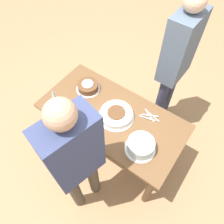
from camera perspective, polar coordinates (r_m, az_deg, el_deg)
name	(u,v)px	position (r m, az deg, el deg)	size (l,w,h in m)	color
ground_plane	(112,148)	(2.84, 0.00, -9.27)	(12.00, 12.00, 0.00)	#A87F56
dining_table	(112,122)	(2.29, 0.00, -2.54)	(1.48, 0.74, 0.75)	brown
cake_center_white	(116,115)	(2.14, 1.12, -0.67)	(0.36, 0.36, 0.08)	white
cake_front_chocolate	(88,87)	(2.37, -6.30, 6.62)	(0.26, 0.26, 0.09)	white
cake_back_decorated	(141,146)	(1.96, 7.48, -8.75)	(0.28, 0.28, 0.12)	white
wine_glass_near	(83,107)	(2.09, -7.70, 1.32)	(0.06, 0.06, 0.20)	silver
wine_glass_far	(53,94)	(2.24, -15.06, 4.53)	(0.06, 0.06, 0.22)	silver
fork_pile	(150,116)	(2.20, 9.86, -1.09)	(0.20, 0.12, 0.01)	silver
person_cutting	(177,58)	(2.36, 16.59, 13.27)	(0.23, 0.41, 1.75)	#2D334C
person_watching	(75,158)	(1.68, -9.57, -11.80)	(0.31, 0.44, 1.71)	#4C4238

